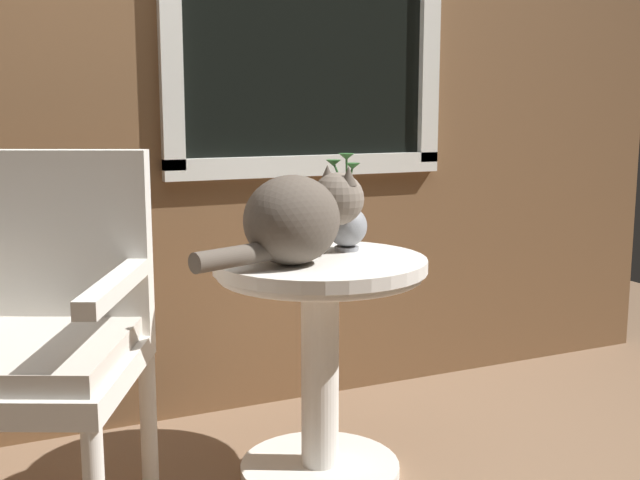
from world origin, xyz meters
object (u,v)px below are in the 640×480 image
(wicker_side_table, at_px, (320,327))
(pewter_vase_with_ivy, at_px, (347,220))
(wicker_chair, at_px, (26,328))
(cat, at_px, (298,217))

(wicker_side_table, height_order, pewter_vase_with_ivy, pewter_vase_with_ivy)
(wicker_side_table, relative_size, wicker_chair, 0.67)
(wicker_side_table, relative_size, cat, 1.16)
(wicker_chair, xyz_separation_m, cat, (0.69, -0.05, 0.23))
(wicker_side_table, relative_size, pewter_vase_with_ivy, 2.24)
(wicker_chair, bearing_deg, pewter_vase_with_ivy, 4.18)
(wicker_side_table, xyz_separation_m, wicker_chair, (-0.77, 0.01, 0.09))
(wicker_chair, xyz_separation_m, pewter_vase_with_ivy, (0.88, 0.06, 0.20))
(wicker_chair, bearing_deg, wicker_side_table, -0.46)
(wicker_side_table, bearing_deg, cat, -152.96)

